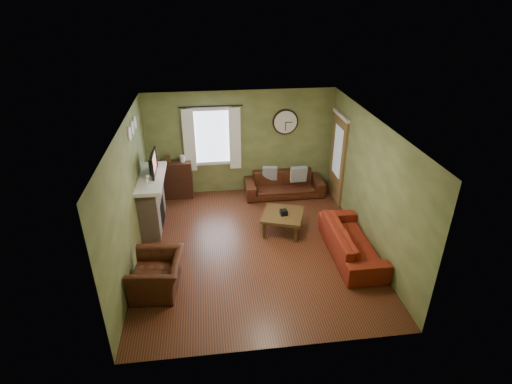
{
  "coord_description": "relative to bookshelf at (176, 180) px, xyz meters",
  "views": [
    {
      "loc": [
        -0.8,
        -6.7,
        4.76
      ],
      "look_at": [
        0.1,
        0.4,
        1.05
      ],
      "focal_mm": 28.0,
      "sensor_mm": 36.0,
      "label": 1
    }
  ],
  "objects": [
    {
      "name": "firebox",
      "position": [
        -0.26,
        -1.26,
        -0.18
      ],
      "size": [
        0.04,
        0.6,
        0.55
      ],
      "primitive_type": "cube",
      "color": "black",
      "rests_on": "fireplace"
    },
    {
      "name": "curtain_right",
      "position": [
        1.5,
        0.07,
        0.97
      ],
      "size": [
        0.28,
        0.04,
        1.55
      ],
      "primitive_type": "cube",
      "color": "white",
      "rests_on": "wall_back"
    },
    {
      "name": "tissue_box",
      "position": [
        2.34,
        -1.96,
        -0.08
      ],
      "size": [
        0.16,
        0.16,
        0.11
      ],
      "primitive_type": "cube",
      "rotation": [
        0.0,
        0.0,
        0.12
      ],
      "color": "black",
      "rests_on": "coffee_table"
    },
    {
      "name": "medallion_left",
      "position": [
        -0.63,
        -1.61,
        1.77
      ],
      "size": [
        0.28,
        0.28,
        0.03
      ],
      "primitive_type": "cylinder",
      "color": "white",
      "rests_on": "wall_left"
    },
    {
      "name": "wall_clock",
      "position": [
        2.75,
        0.14,
        1.32
      ],
      "size": [
        0.64,
        0.06,
        0.64
      ],
      "primitive_type": null,
      "color": "white",
      "rests_on": "wall_back"
    },
    {
      "name": "coffee_table",
      "position": [
        2.34,
        -1.91,
        -0.26
      ],
      "size": [
        1.05,
        1.05,
        0.44
      ],
      "primitive_type": null,
      "rotation": [
        0.0,
        0.0,
        -0.34
      ],
      "color": "#493318",
      "rests_on": "floor"
    },
    {
      "name": "mantel",
      "position": [
        -0.42,
        -1.26,
        0.66
      ],
      "size": [
        0.58,
        1.6,
        0.08
      ],
      "primitive_type": "cube",
      "color": "white",
      "rests_on": "fireplace"
    },
    {
      "name": "fireplace",
      "position": [
        -0.45,
        -1.26,
        0.07
      ],
      "size": [
        0.4,
        1.4,
        1.1
      ],
      "primitive_type": "cube",
      "color": "tan",
      "rests_on": "floor"
    },
    {
      "name": "wall_left",
      "position": [
        -0.65,
        -2.41,
        0.82
      ],
      "size": [
        0.0,
        5.2,
        2.6
      ],
      "primitive_type": "cube",
      "color": "olive",
      "rests_on": "ground"
    },
    {
      "name": "floor",
      "position": [
        1.65,
        -2.41,
        -0.48
      ],
      "size": [
        4.6,
        5.2,
        0.0
      ],
      "primitive_type": "cube",
      "color": "#4E2516",
      "rests_on": "ground"
    },
    {
      "name": "sofa_brown",
      "position": [
        2.69,
        -0.21,
        -0.19
      ],
      "size": [
        1.97,
        0.77,
        0.57
      ],
      "primitive_type": "imported",
      "color": "#3D1B0F",
      "rests_on": "floor"
    },
    {
      "name": "ceiling",
      "position": [
        1.65,
        -2.41,
        2.12
      ],
      "size": [
        4.6,
        5.2,
        0.0
      ],
      "primitive_type": "cube",
      "color": "white",
      "rests_on": "ground"
    },
    {
      "name": "book",
      "position": [
        0.12,
        0.19,
        0.48
      ],
      "size": [
        0.28,
        0.29,
        0.02
      ],
      "primitive_type": "imported",
      "rotation": [
        0.0,
        0.0,
        0.65
      ],
      "color": "#493318",
      "rests_on": "bookshelf"
    },
    {
      "name": "medallion_right",
      "position": [
        -0.63,
        -0.91,
        1.77
      ],
      "size": [
        0.28,
        0.28,
        0.03
      ],
      "primitive_type": "cylinder",
      "color": "white",
      "rests_on": "wall_left"
    },
    {
      "name": "bookshelf",
      "position": [
        0.0,
        0.0,
        0.0
      ],
      "size": [
        0.8,
        0.34,
        0.95
      ],
      "primitive_type": null,
      "color": "#321910",
      "rests_on": "floor"
    },
    {
      "name": "wall_right",
      "position": [
        3.95,
        -2.41,
        0.82
      ],
      "size": [
        0.0,
        5.2,
        2.6
      ],
      "primitive_type": "cube",
      "color": "olive",
      "rests_on": "ground"
    },
    {
      "name": "pillow_right",
      "position": [
        2.34,
        -0.07,
        0.07
      ],
      "size": [
        0.38,
        0.17,
        0.37
      ],
      "primitive_type": "cube",
      "rotation": [
        0.0,
        0.0,
        -0.16
      ],
      "color": "#939CA3",
      "rests_on": "sofa_brown"
    },
    {
      "name": "wine_glass_a",
      "position": [
        -0.4,
        -1.83,
        0.8
      ],
      "size": [
        0.07,
        0.07,
        0.2
      ],
      "primitive_type": null,
      "color": "white",
      "rests_on": "mantel"
    },
    {
      "name": "tv",
      "position": [
        -0.4,
        -1.11,
        0.88
      ],
      "size": [
        0.08,
        0.6,
        0.35
      ],
      "primitive_type": "imported",
      "rotation": [
        0.0,
        0.0,
        1.57
      ],
      "color": "black",
      "rests_on": "mantel"
    },
    {
      "name": "wine_glass_b",
      "position": [
        -0.4,
        -1.67,
        0.81
      ],
      "size": [
        0.08,
        0.08,
        0.22
      ],
      "primitive_type": null,
      "color": "white",
      "rests_on": "mantel"
    },
    {
      "name": "window_pane",
      "position": [
        0.95,
        0.17,
        1.02
      ],
      "size": [
        1.0,
        0.02,
        1.3
      ],
      "primitive_type": null,
      "color": "silver",
      "rests_on": "wall_back"
    },
    {
      "name": "tv_screen",
      "position": [
        -0.32,
        -1.11,
        0.93
      ],
      "size": [
        0.02,
        0.62,
        0.36
      ],
      "primitive_type": "cube",
      "color": "#994C3F",
      "rests_on": "mantel"
    },
    {
      "name": "medallion_mid",
      "position": [
        -0.63,
        -1.26,
        1.77
      ],
      "size": [
        0.28,
        0.28,
        0.03
      ],
      "primitive_type": "cylinder",
      "color": "white",
      "rests_on": "wall_left"
    },
    {
      "name": "pillow_left",
      "position": [
        3.05,
        -0.23,
        0.07
      ],
      "size": [
        0.41,
        0.14,
        0.41
      ],
      "primitive_type": "cube",
      "rotation": [
        0.0,
        0.0,
        0.03
      ],
      "color": "#939CA3",
      "rests_on": "sofa_brown"
    },
    {
      "name": "wall_back",
      "position": [
        1.65,
        0.19,
        0.82
      ],
      "size": [
        4.6,
        0.0,
        2.6
      ],
      "primitive_type": "cube",
      "color": "olive",
      "rests_on": "ground"
    },
    {
      "name": "wall_front",
      "position": [
        1.65,
        -5.01,
        0.82
      ],
      "size": [
        4.6,
        0.0,
        2.6
      ],
      "primitive_type": "cube",
      "color": "olive",
      "rests_on": "ground"
    },
    {
      "name": "curtain_rod",
      "position": [
        0.95,
        0.07,
        1.79
      ],
      "size": [
        0.03,
        0.03,
        1.5
      ],
      "primitive_type": "cylinder",
      "color": "black",
      "rests_on": "wall_back"
    },
    {
      "name": "armchair",
      "position": [
        -0.16,
        -3.47,
        -0.16
      ],
      "size": [
        0.94,
        1.05,
        0.64
      ],
      "primitive_type": "imported",
      "rotation": [
        0.0,
        0.0,
        -1.66
      ],
      "color": "#3D1B0F",
      "rests_on": "floor"
    },
    {
      "name": "curtain_left",
      "position": [
        0.4,
        0.07,
        0.97
      ],
      "size": [
        0.28,
        0.04,
        1.55
      ],
      "primitive_type": "cube",
      "color": "white",
      "rests_on": "wall_back"
    },
    {
      "name": "sofa_red",
      "position": [
        3.53,
        -2.89,
        -0.18
      ],
      "size": [
        0.8,
        2.04,
        0.6
      ],
      "primitive_type": "imported",
      "rotation": [
        0.0,
        0.0,
        1.57
      ],
      "color": "maroon",
      "rests_on": "floor"
    },
    {
      "name": "door",
      "position": [
        3.92,
        -0.56,
        0.57
      ],
      "size": [
        0.05,
        0.9,
        2.1
      ],
      "primitive_type": "cube",
      "color": "brown",
      "rests_on": "floor"
    }
  ]
}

